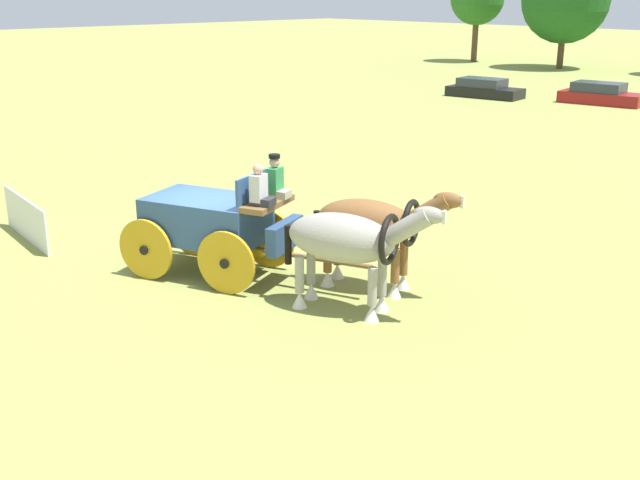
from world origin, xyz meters
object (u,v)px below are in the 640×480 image
Objects in this scene: show_wagon at (214,221)px; draft_horse_near at (372,225)px; draft_horse_off at (348,242)px; parked_vehicle_a at (484,89)px; parked_vehicle_b at (601,95)px.

show_wagon is 3.49m from draft_horse_near.
draft_horse_off reaches higher than draft_horse_near.
draft_horse_off is (3.42, 0.65, 0.21)m from show_wagon.
parked_vehicle_a is (-13.07, 28.67, -0.74)m from show_wagon.
draft_horse_off is at bearing -68.51° from draft_horse_near.
draft_horse_off is at bearing -70.94° from parked_vehicle_b.
show_wagon reaches higher than draft_horse_off.
parked_vehicle_a is 0.98× the size of parked_vehicle_b.
show_wagon is at bearing -147.68° from draft_horse_near.
parked_vehicle_b is (6.00, 2.33, 0.03)m from parked_vehicle_a.
draft_horse_near is 30.83m from parked_vehicle_b.
draft_horse_near is 0.68× the size of parked_vehicle_a.
parked_vehicle_a is at bearing 120.85° from draft_horse_near.
show_wagon reaches higher than draft_horse_near.
show_wagon reaches higher than parked_vehicle_a.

